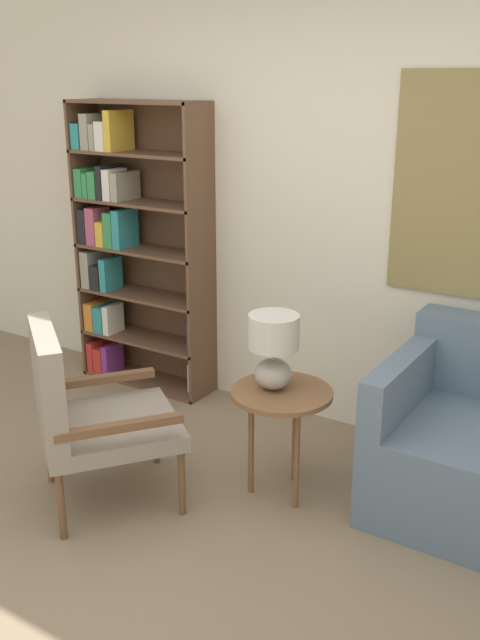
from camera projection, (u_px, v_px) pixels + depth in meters
name	position (u px, v px, depth m)	size (l,w,h in m)	color
ground_plane	(94.00, 604.00, 2.86)	(14.00, 14.00, 0.00)	#847056
wall_back	(338.00, 200.00, 4.02)	(6.40, 0.08, 2.70)	silver
bookshelf	(128.00, 245.00, 4.73)	(0.96, 0.30, 1.88)	brown
armchair	(83.00, 407.00, 3.39)	(0.87, 0.88, 0.92)	brown
side_table	(282.00, 403.00, 3.48)	(0.50, 0.50, 0.57)	brown
table_lamp	(274.00, 346.00, 3.41)	(0.25, 0.25, 0.38)	#A59E93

